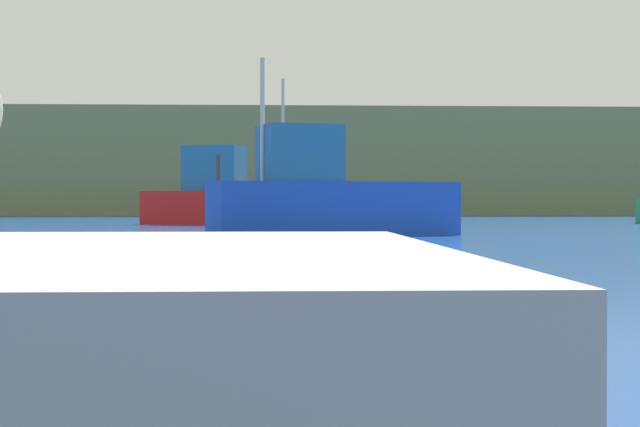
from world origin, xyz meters
TOP-DOWN VIEW (x-y plane):
  - hillside_backdrop at (0.00, 69.11)m, footprint 140.00×16.68m
  - fishing_boat_red at (0.55, 39.09)m, footprint 7.36×4.34m
  - fishing_boat_blue at (3.70, 25.65)m, footprint 6.99×3.70m
  - mooring_buoy at (1.43, 5.57)m, footprint 0.57×0.57m

SIDE VIEW (x-z plane):
  - mooring_buoy at x=1.43m, z-range 0.00..0.57m
  - fishing_boat_red at x=0.55m, z-range -1.81..3.87m
  - fishing_boat_blue at x=3.70m, z-range -1.32..3.43m
  - hillside_backdrop at x=0.00m, z-range 0.00..6.64m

